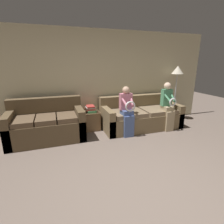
% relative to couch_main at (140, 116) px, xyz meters
% --- Properties ---
extents(ground_plane, '(14.00, 14.00, 0.00)m').
position_rel_couch_main_xyz_m(ground_plane, '(-1.15, -2.50, -0.30)').
color(ground_plane, '#6B5B51').
extents(wall_back, '(6.79, 0.06, 2.55)m').
position_rel_couch_main_xyz_m(wall_back, '(-1.15, 0.55, 0.97)').
color(wall_back, beige).
rests_on(wall_back, ground_plane).
extents(couch_main, '(2.10, 0.94, 0.84)m').
position_rel_couch_main_xyz_m(couch_main, '(0.00, 0.00, 0.00)').
color(couch_main, brown).
rests_on(couch_main, ground_plane).
extents(couch_side, '(1.65, 0.86, 0.93)m').
position_rel_couch_main_xyz_m(couch_side, '(-2.41, -0.03, 0.04)').
color(couch_side, brown).
rests_on(couch_side, ground_plane).
extents(child_left_seated, '(0.30, 0.38, 1.19)m').
position_rel_couch_main_xyz_m(child_left_seated, '(-0.57, -0.39, 0.35)').
color(child_left_seated, '#475B8E').
rests_on(child_left_seated, ground_plane).
extents(child_right_seated, '(0.27, 0.38, 1.24)m').
position_rel_couch_main_xyz_m(child_right_seated, '(0.57, -0.38, 0.39)').
color(child_right_seated, tan).
rests_on(child_right_seated, ground_plane).
extents(side_shelf, '(0.45, 0.45, 0.48)m').
position_rel_couch_main_xyz_m(side_shelf, '(-1.32, 0.27, -0.06)').
color(side_shelf, brown).
rests_on(side_shelf, ground_plane).
extents(book_stack, '(0.25, 0.30, 0.17)m').
position_rel_couch_main_xyz_m(book_stack, '(-1.32, 0.27, 0.26)').
color(book_stack, '#3D8451').
rests_on(book_stack, side_shelf).
extents(floor_lamp, '(0.34, 0.34, 1.63)m').
position_rel_couch_main_xyz_m(floor_lamp, '(1.27, 0.24, 1.09)').
color(floor_lamp, '#2D2B28').
rests_on(floor_lamp, ground_plane).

